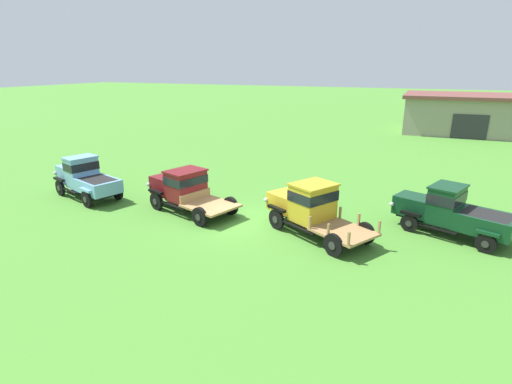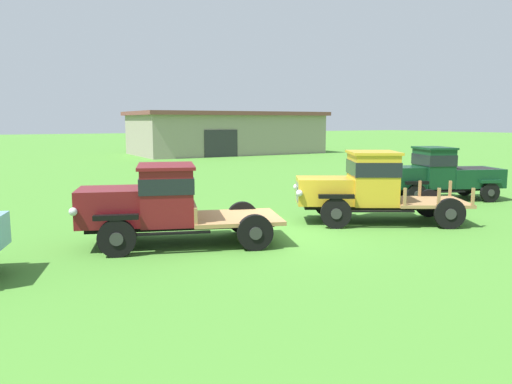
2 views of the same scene
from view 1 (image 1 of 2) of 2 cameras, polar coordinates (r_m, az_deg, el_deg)
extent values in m
plane|color=#47842D|center=(18.82, -2.69, -4.20)|extent=(240.00, 240.00, 0.00)
cube|color=gray|center=(49.37, 31.03, 9.23)|extent=(17.67, 8.77, 3.70)
cube|color=brown|center=(49.20, 31.41, 11.55)|extent=(18.27, 9.57, 0.36)
cube|color=#2D2D33|center=(44.78, 28.20, 8.18)|extent=(3.20, 0.08, 2.40)
cylinder|color=black|center=(24.88, -26.17, 0.53)|extent=(0.90, 0.42, 0.89)
cylinder|color=#2D2D2D|center=(24.84, -26.37, 0.49)|extent=(0.31, 0.12, 0.31)
cylinder|color=black|center=(25.55, -22.64, 1.42)|extent=(0.90, 0.42, 0.89)
cylinder|color=#2D2D2D|center=(25.59, -22.45, 1.46)|extent=(0.31, 0.12, 0.31)
cylinder|color=black|center=(22.21, -23.03, -0.96)|extent=(0.90, 0.42, 0.89)
cylinder|color=#2D2D2D|center=(22.17, -23.24, -1.02)|extent=(0.31, 0.12, 0.31)
cylinder|color=black|center=(22.96, -19.18, 0.07)|extent=(0.90, 0.42, 0.89)
cylinder|color=#2D2D2D|center=(23.00, -18.98, 0.12)|extent=(0.31, 0.12, 0.31)
cube|color=black|center=(23.92, -22.93, 0.54)|extent=(4.49, 2.27, 0.12)
cube|color=#70A3D1|center=(25.25, -24.77, 2.41)|extent=(1.78, 1.61, 0.94)
cube|color=silver|center=(25.89, -25.43, 2.56)|extent=(0.35, 0.93, 0.71)
sphere|color=silver|center=(25.64, -26.77, 2.41)|extent=(0.20, 0.20, 0.20)
sphere|color=silver|center=(26.14, -24.16, 3.02)|extent=(0.20, 0.20, 0.20)
cube|color=black|center=(24.75, -26.33, 1.63)|extent=(1.04, 0.50, 0.12)
cube|color=black|center=(25.43, -22.77, 2.49)|extent=(1.04, 0.50, 0.12)
cube|color=#70A3D1|center=(24.07, -23.61, 2.65)|extent=(1.44, 1.77, 1.57)
cube|color=black|center=(23.98, -23.71, 3.46)|extent=(1.49, 1.82, 0.44)
cube|color=#70A3D1|center=(23.89, -23.85, 4.56)|extent=(1.56, 1.87, 0.08)
cube|color=black|center=(23.86, -25.07, 0.17)|extent=(1.40, 0.57, 0.05)
cube|color=black|center=(24.55, -21.48, 1.08)|extent=(1.40, 0.57, 0.05)
cube|color=#70A3D1|center=(22.73, -21.62, 0.90)|extent=(2.68, 2.23, 0.68)
cube|color=black|center=(22.65, -21.71, 1.65)|extent=(2.25, 1.88, 0.06)
cube|color=#70A3D1|center=(22.06, -23.18, 0.26)|extent=(0.99, 0.49, 0.12)
cube|color=#70A3D1|center=(22.82, -19.30, 1.25)|extent=(0.99, 0.49, 0.12)
cylinder|color=black|center=(20.77, -14.02, -1.27)|extent=(0.91, 0.46, 0.90)
cylinder|color=#2D2D2D|center=(20.71, -14.26, -1.34)|extent=(0.31, 0.13, 0.32)
cylinder|color=black|center=(21.88, -9.78, -0.02)|extent=(0.91, 0.46, 0.90)
cylinder|color=#2D2D2D|center=(21.94, -9.56, 0.05)|extent=(0.31, 0.13, 0.32)
cylinder|color=black|center=(18.28, -8.06, -3.53)|extent=(0.91, 0.46, 0.90)
cylinder|color=#2D2D2D|center=(18.22, -8.31, -3.61)|extent=(0.31, 0.13, 0.32)
cylinder|color=black|center=(19.54, -3.65, -1.97)|extent=(0.91, 0.46, 0.90)
cylinder|color=#2D2D2D|center=(19.61, -3.43, -1.89)|extent=(0.31, 0.13, 0.32)
cube|color=black|center=(20.12, -9.20, -1.33)|extent=(4.80, 2.51, 0.12)
cube|color=maroon|center=(21.31, -12.32, 1.03)|extent=(1.91, 1.81, 0.91)
cube|color=silver|center=(21.91, -13.48, 1.28)|extent=(0.40, 1.06, 0.68)
sphere|color=silver|center=(21.50, -15.12, 1.03)|extent=(0.20, 0.20, 0.20)
sphere|color=silver|center=(22.31, -11.96, 1.87)|extent=(0.20, 0.20, 0.20)
cube|color=black|center=(20.61, -14.13, 0.05)|extent=(1.05, 0.52, 0.12)
cube|color=black|center=(21.74, -9.85, 1.24)|extent=(1.05, 0.52, 0.12)
cube|color=maroon|center=(20.16, -9.97, 0.95)|extent=(1.76, 2.06, 1.41)
cube|color=black|center=(20.07, -10.01, 1.82)|extent=(1.82, 2.11, 0.39)
cube|color=maroon|center=(19.96, -10.08, 2.99)|extent=(1.90, 2.18, 0.08)
cube|color=black|center=(19.74, -11.81, -1.91)|extent=(1.74, 0.69, 0.05)
cube|color=black|center=(20.89, -7.56, -0.59)|extent=(1.74, 0.69, 0.05)
cube|color=#9E7547|center=(19.07, -6.50, -1.94)|extent=(2.80, 2.64, 0.10)
cube|color=#9E7547|center=(19.78, -8.67, -0.59)|extent=(0.67, 1.82, 0.44)
cylinder|color=black|center=(17.82, 2.95, -3.91)|extent=(0.87, 0.58, 0.92)
cylinder|color=#2D2D2D|center=(17.76, 2.73, -3.97)|extent=(0.29, 0.19, 0.32)
cylinder|color=black|center=(19.03, 7.35, -2.60)|extent=(0.87, 0.58, 0.92)
cylinder|color=#2D2D2D|center=(19.08, 7.53, -2.55)|extent=(0.29, 0.19, 0.32)
cylinder|color=black|center=(15.62, 10.99, -7.47)|extent=(0.87, 0.58, 0.92)
cylinder|color=#2D2D2D|center=(15.56, 10.77, -7.56)|extent=(0.29, 0.19, 0.32)
cylinder|color=black|center=(16.98, 15.33, -5.67)|extent=(0.87, 0.58, 0.92)
cylinder|color=#2D2D2D|center=(17.05, 15.51, -5.60)|extent=(0.29, 0.19, 0.32)
cube|color=black|center=(17.37, 8.62, -4.39)|extent=(4.71, 3.30, 0.12)
cube|color=gold|center=(18.39, 4.74, -1.42)|extent=(2.12, 1.99, 0.81)
cube|color=silver|center=(18.98, 3.10, -0.90)|extent=(0.57, 0.94, 0.61)
sphere|color=silver|center=(18.54, 1.40, -1.14)|extent=(0.20, 0.20, 0.20)
sphere|color=silver|center=(19.42, 4.70, -0.31)|extent=(0.20, 0.20, 0.20)
cube|color=black|center=(17.63, 2.97, -2.37)|extent=(1.02, 0.70, 0.12)
cube|color=black|center=(18.86, 7.41, -1.15)|extent=(1.02, 0.70, 0.12)
cube|color=gold|center=(17.25, 8.10, -1.54)|extent=(1.98, 2.11, 1.56)
cube|color=black|center=(17.14, 8.15, -0.43)|extent=(2.05, 2.17, 0.44)
cube|color=gold|center=(17.00, 8.22, 1.07)|extent=(2.14, 2.25, 0.08)
cube|color=black|center=(16.85, 6.05, -5.06)|extent=(1.69, 1.04, 0.05)
cube|color=black|center=(18.10, 10.38, -3.62)|extent=(1.69, 1.04, 0.05)
cube|color=#9E7547|center=(16.40, 12.41, -5.56)|extent=(2.88, 2.76, 0.10)
cube|color=#9E7547|center=(16.28, 7.72, -4.30)|extent=(0.11, 0.11, 0.51)
cube|color=#9E7547|center=(17.53, 11.93, -2.90)|extent=(0.11, 0.11, 0.51)
cube|color=#9E7547|center=(15.65, 10.30, -5.37)|extent=(0.11, 0.11, 0.51)
cube|color=#9E7547|center=(16.95, 14.48, -3.82)|extent=(0.11, 0.11, 0.51)
cube|color=#9E7547|center=(15.06, 13.11, -6.51)|extent=(0.11, 0.11, 0.51)
cube|color=#9E7547|center=(16.40, 17.21, -4.80)|extent=(0.11, 0.11, 0.51)
cylinder|color=black|center=(18.81, 21.06, -4.17)|extent=(0.78, 0.41, 0.78)
cylinder|color=#2D2D2D|center=(18.73, 20.95, -4.24)|extent=(0.26, 0.12, 0.27)
cylinder|color=black|center=(20.40, 23.10, -2.73)|extent=(0.78, 0.41, 0.78)
cylinder|color=#2D2D2D|center=(20.48, 23.19, -2.66)|extent=(0.26, 0.12, 0.27)
cylinder|color=black|center=(18.00, 29.97, -6.42)|extent=(0.78, 0.41, 0.78)
cylinder|color=#2D2D2D|center=(17.92, 29.90, -6.51)|extent=(0.26, 0.12, 0.27)
cylinder|color=black|center=(19.65, 31.34, -4.72)|extent=(0.78, 0.41, 0.78)
cylinder|color=#2D2D2D|center=(19.74, 31.40, -4.64)|extent=(0.26, 0.12, 0.27)
cube|color=black|center=(19.16, 25.97, -4.15)|extent=(4.50, 2.51, 0.12)
cube|color=#0F381E|center=(19.50, 21.68, -1.73)|extent=(1.92, 1.74, 0.84)
cube|color=silver|center=(19.78, 19.67, -1.36)|extent=(0.41, 0.95, 0.63)
sphere|color=silver|center=(19.18, 18.80, -1.66)|extent=(0.20, 0.20, 0.20)
sphere|color=silver|center=(20.36, 20.47, -0.73)|extent=(0.20, 0.20, 0.20)
cube|color=black|center=(18.66, 21.21, -2.92)|extent=(0.90, 0.51, 0.12)
cube|color=black|center=(20.27, 23.25, -1.57)|extent=(0.90, 0.51, 0.12)
cube|color=#0F381E|center=(18.98, 25.48, -1.63)|extent=(1.60, 1.88, 1.53)
cube|color=black|center=(18.88, 25.61, -0.64)|extent=(1.65, 1.93, 0.43)
cube|color=#0F381E|center=(18.75, 25.80, 0.70)|extent=(1.72, 1.98, 0.08)
cube|color=black|center=(18.43, 24.54, -4.86)|extent=(1.49, 0.68, 0.05)
cube|color=black|center=(20.02, 26.30, -3.36)|extent=(1.49, 0.68, 0.05)
cube|color=#0F381E|center=(18.71, 29.99, -3.84)|extent=(2.60, 2.32, 0.75)
cube|color=black|center=(18.60, 30.15, -2.85)|extent=(2.19, 1.96, 0.06)
cube|color=#0F381E|center=(17.84, 30.19, -5.13)|extent=(0.87, 0.49, 0.12)
cube|color=#0F381E|center=(19.51, 31.54, -3.52)|extent=(0.87, 0.49, 0.12)
camera|label=2|loc=(15.75, -49.72, -2.87)|focal=35.00mm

